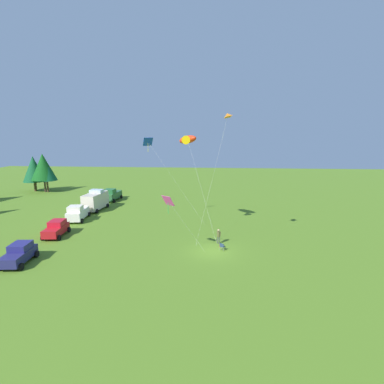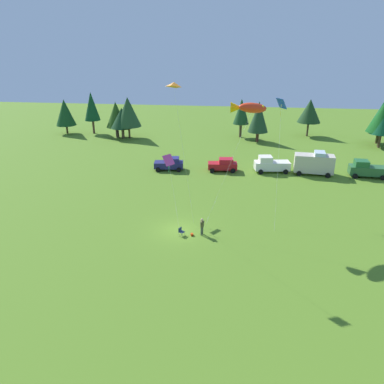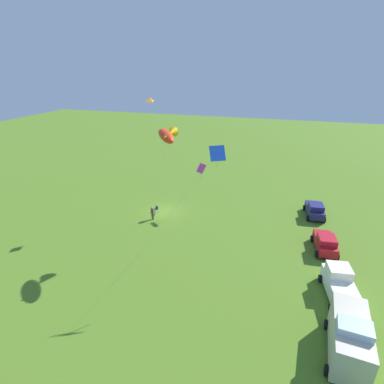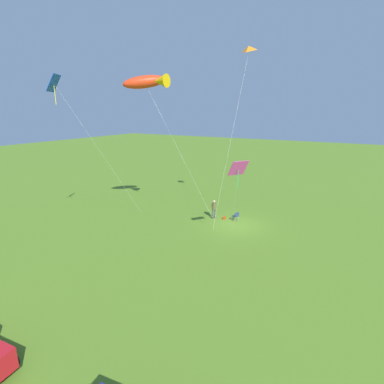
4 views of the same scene
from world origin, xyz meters
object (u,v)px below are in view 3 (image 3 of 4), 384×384
object	(u,v)px
car_red_sedan	(325,243)
kite_diamond_rainbow	(201,169)
person_kite_flyer	(152,212)
folding_chair	(156,209)
car_navy_hatch	(315,210)
kite_large_fish	(168,135)
kite_delta_orange	(150,100)
backpack_on_grass	(154,215)
kite_diamond_blue	(216,156)
van_camper_beige	(350,337)
truck_white_pickup	(340,285)

from	to	relation	value
car_red_sedan	kite_diamond_rainbow	world-z (taller)	kite_diamond_rainbow
person_kite_flyer	folding_chair	size ratio (longest dim) A/B	2.12
car_red_sedan	car_navy_hatch	bearing A→B (deg)	178.41
kite_large_fish	kite_delta_orange	bearing A→B (deg)	-144.62
folding_chair	kite_diamond_rainbow	distance (m)	7.94
backpack_on_grass	kite_diamond_blue	xyz separation A→B (m)	(8.49, 9.80, 11.05)
car_red_sedan	kite_diamond_rainbow	size ratio (longest dim) A/B	0.67
backpack_on_grass	van_camper_beige	bearing A→B (deg)	54.04
folding_chair	car_navy_hatch	bearing A→B (deg)	132.39
car_navy_hatch	van_camper_beige	xyz separation A→B (m)	(20.73, 0.70, 0.69)
truck_white_pickup	person_kite_flyer	bearing A→B (deg)	60.76
car_red_sedan	kite_diamond_blue	bearing A→B (deg)	-63.79
van_camper_beige	truck_white_pickup	bearing A→B (deg)	-177.91
backpack_on_grass	truck_white_pickup	world-z (taller)	truck_white_pickup
backpack_on_grass	kite_large_fish	distance (m)	13.34
person_kite_flyer	kite_diamond_rainbow	size ratio (longest dim) A/B	0.27
van_camper_beige	kite_diamond_blue	bearing A→B (deg)	-115.74
kite_delta_orange	kite_diamond_blue	size ratio (longest dim) A/B	1.22
car_navy_hatch	kite_diamond_blue	distance (m)	20.25
person_kite_flyer	truck_white_pickup	world-z (taller)	truck_white_pickup
truck_white_pickup	van_camper_beige	distance (m)	6.01
backpack_on_grass	car_navy_hatch	distance (m)	20.66
person_kite_flyer	folding_chair	world-z (taller)	person_kite_flyer
person_kite_flyer	car_navy_hatch	size ratio (longest dim) A/B	0.40
kite_diamond_rainbow	kite_diamond_blue	distance (m)	13.57
person_kite_flyer	car_navy_hatch	distance (m)	20.65
truck_white_pickup	van_camper_beige	world-z (taller)	van_camper_beige
car_navy_hatch	kite_diamond_blue	world-z (taller)	kite_diamond_blue
folding_chair	car_navy_hatch	distance (m)	20.47
person_kite_flyer	van_camper_beige	xyz separation A→B (m)	(13.92, 20.19, 0.62)
folding_chair	kite_large_fish	xyz separation A→B (m)	(5.97, 4.34, 11.27)
backpack_on_grass	kite_delta_orange	size ratio (longest dim) A/B	0.02
truck_white_pickup	kite_large_fish	size ratio (longest dim) A/B	0.42
truck_white_pickup	kite_diamond_blue	size ratio (longest dim) A/B	0.44
backpack_on_grass	car_navy_hatch	world-z (taller)	car_navy_hatch
car_navy_hatch	truck_white_pickup	distance (m)	14.79
person_kite_flyer	van_camper_beige	world-z (taller)	van_camper_beige
car_navy_hatch	kite_large_fish	bearing A→B (deg)	-61.43
kite_delta_orange	kite_diamond_blue	bearing A→B (deg)	45.38
kite_diamond_rainbow	kite_diamond_blue	bearing A→B (deg)	20.75
backpack_on_grass	kite_diamond_blue	distance (m)	17.03
person_kite_flyer	kite_diamond_blue	world-z (taller)	kite_diamond_blue
truck_white_pickup	car_red_sedan	bearing A→B (deg)	-4.02
truck_white_pickup	car_navy_hatch	bearing A→B (deg)	-4.16
car_navy_hatch	kite_large_fish	size ratio (longest dim) A/B	0.35
van_camper_beige	kite_delta_orange	world-z (taller)	kite_delta_orange
kite_large_fish	folding_chair	bearing A→B (deg)	-143.97
kite_large_fish	kite_diamond_rainbow	distance (m)	10.10
backpack_on_grass	kite_delta_orange	distance (m)	14.18
kite_diamond_rainbow	car_red_sedan	bearing A→B (deg)	70.78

